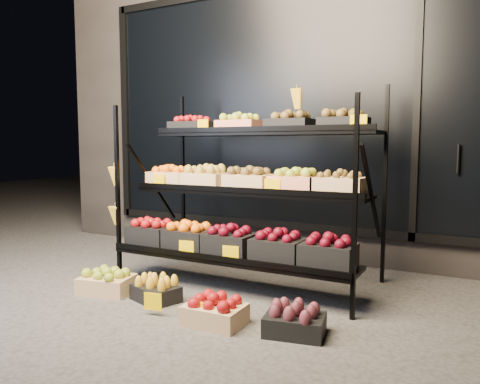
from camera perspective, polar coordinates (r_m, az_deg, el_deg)
The scene contains 9 objects.
ground at distance 3.56m, azimuth -3.90°, elevation -13.35°, with size 24.00×24.00×0.00m, color #514F4C.
building at distance 5.76m, azimuth 10.09°, elevation 11.46°, with size 6.00×2.08×3.50m.
display_rack at distance 3.91m, azimuth 0.48°, elevation 0.22°, with size 2.18×1.02×1.75m.
tag_floor_a at distance 3.34m, azimuth -10.57°, elevation -13.65°, with size 0.13×0.01×0.12m, color #F1BF00.
tag_floor_b at distance 3.11m, azimuth -4.34°, elevation -15.06°, with size 0.13×0.01×0.12m, color #F1BF00.
floor_crate_left at distance 3.90m, azimuth -15.93°, elevation -10.43°, with size 0.45×0.37×0.20m.
floor_crate_midleft at distance 3.63m, azimuth -10.22°, elevation -11.65°, with size 0.40×0.35×0.18m.
floor_crate_midright at distance 3.14m, azimuth -3.10°, elevation -14.25°, with size 0.38×0.29×0.19m.
floor_crate_right at distance 3.00m, azimuth 6.69°, elevation -15.32°, with size 0.40×0.33×0.19m.
Camera 1 is at (1.80, -2.85, 1.16)m, focal length 35.00 mm.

